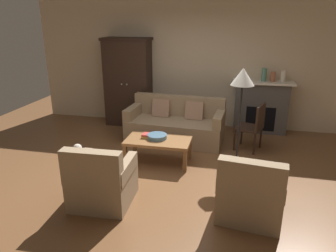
{
  "coord_description": "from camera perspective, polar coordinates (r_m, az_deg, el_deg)",
  "views": [
    {
      "loc": [
        0.99,
        -4.51,
        2.4
      ],
      "look_at": [
        -0.14,
        0.67,
        0.55
      ],
      "focal_mm": 33.71,
      "sensor_mm": 36.0,
      "label": 1
    }
  ],
  "objects": [
    {
      "name": "book_stack",
      "position": [
        5.44,
        -3.37,
        -1.75
      ],
      "size": [
        0.24,
        0.17,
        0.07
      ],
      "color": "gold",
      "rests_on": "coffee_table"
    },
    {
      "name": "mantel_vase_cream",
      "position": [
        6.95,
        20.11,
        8.45
      ],
      "size": [
        0.1,
        0.1,
        0.23
      ],
      "primitive_type": "cylinder",
      "color": "beige",
      "rests_on": "fireplace"
    },
    {
      "name": "fruit_bowl",
      "position": [
        5.4,
        -1.98,
        -1.9
      ],
      "size": [
        0.34,
        0.34,
        0.07
      ],
      "primitive_type": "cylinder",
      "color": "slate",
      "rests_on": "coffee_table"
    },
    {
      "name": "armchair_near_right",
      "position": [
        4.12,
        14.74,
        -11.89
      ],
      "size": [
        0.86,
        0.86,
        0.88
      ],
      "color": "#997F60",
      "rests_on": "ground"
    },
    {
      "name": "armoire",
      "position": [
        7.28,
        -7.19,
        7.88
      ],
      "size": [
        1.06,
        0.57,
        1.96
      ],
      "color": "black",
      "rests_on": "ground"
    },
    {
      "name": "ground_plane",
      "position": [
        5.2,
        -0.1,
        -8.23
      ],
      "size": [
        9.6,
        9.6,
        0.0
      ],
      "primitive_type": "plane",
      "color": "brown"
    },
    {
      "name": "fireplace",
      "position": [
        7.07,
        16.43,
        3.43
      ],
      "size": [
        1.26,
        0.48,
        1.12
      ],
      "color": "#4C4947",
      "rests_on": "ground"
    },
    {
      "name": "mantel_vase_jade",
      "position": [
        6.91,
        16.97,
        8.87
      ],
      "size": [
        0.1,
        0.1,
        0.27
      ],
      "primitive_type": "cylinder",
      "color": "slate",
      "rests_on": "fireplace"
    },
    {
      "name": "dog",
      "position": [
        5.36,
        -14.82,
        -5.15
      ],
      "size": [
        0.51,
        0.38,
        0.39
      ],
      "color": "beige",
      "rests_on": "ground"
    },
    {
      "name": "floor_lamp",
      "position": [
        4.95,
        13.31,
        7.58
      ],
      "size": [
        0.36,
        0.36,
        1.67
      ],
      "color": "black",
      "rests_on": "ground"
    },
    {
      "name": "mantel_vase_terracotta",
      "position": [
        6.93,
        18.44,
        8.46
      ],
      "size": [
        0.11,
        0.11,
        0.2
      ],
      "primitive_type": "cylinder",
      "color": "#A86042",
      "rests_on": "fireplace"
    },
    {
      "name": "coffee_table",
      "position": [
        5.38,
        -1.8,
        -2.98
      ],
      "size": [
        1.1,
        0.6,
        0.42
      ],
      "color": "olive",
      "rests_on": "ground"
    },
    {
      "name": "back_wall",
      "position": [
        7.2,
        4.35,
        11.2
      ],
      "size": [
        7.2,
        0.1,
        2.8
      ],
      "primitive_type": "cube",
      "color": "beige",
      "rests_on": "ground"
    },
    {
      "name": "side_chair_wooden",
      "position": [
        6.02,
        15.24,
        0.27
      ],
      "size": [
        0.57,
        0.57,
        0.9
      ],
      "color": "black",
      "rests_on": "ground"
    },
    {
      "name": "armchair_near_left",
      "position": [
        4.34,
        -11.93,
        -9.95
      ],
      "size": [
        0.8,
        0.8,
        0.88
      ],
      "color": "#997F60",
      "rests_on": "ground"
    },
    {
      "name": "couch",
      "position": [
        6.38,
        1.38,
        0.19
      ],
      "size": [
        1.97,
        0.97,
        0.86
      ],
      "color": "#937A5B",
      "rests_on": "ground"
    }
  ]
}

